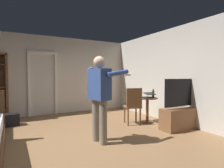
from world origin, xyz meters
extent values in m
plane|color=olive|center=(0.00, 0.00, 0.00)|extent=(6.66, 6.66, 0.00)
cube|color=beige|center=(0.00, 3.09, 1.33)|extent=(6.02, 0.12, 2.66)
cube|color=beige|center=(2.95, 0.00, 1.33)|extent=(0.12, 6.30, 2.66)
cube|color=white|center=(-0.60, 3.01, 1.02)|extent=(0.08, 0.08, 2.05)
cube|color=white|center=(0.25, 3.01, 1.02)|extent=(0.08, 0.08, 2.05)
cube|color=white|center=(-0.17, 3.01, 2.09)|extent=(0.93, 0.08, 0.08)
cube|color=brown|center=(-1.21, 2.83, 0.98)|extent=(0.06, 0.32, 1.97)
cube|color=brown|center=(2.59, -0.33, 0.26)|extent=(1.14, 0.40, 0.52)
cube|color=black|center=(2.59, -0.35, 0.91)|extent=(1.16, 0.05, 0.67)
cube|color=#657458|center=(2.59, -0.32, 0.91)|extent=(1.10, 0.01, 0.61)
cylinder|color=brown|center=(2.27, 0.58, 0.33)|extent=(0.08, 0.08, 0.67)
cylinder|color=brown|center=(2.27, 0.58, 0.01)|extent=(0.34, 0.34, 0.03)
cylinder|color=brown|center=(2.27, 0.58, 0.68)|extent=(0.57, 0.57, 0.03)
cube|color=black|center=(2.24, 0.58, 0.71)|extent=(0.33, 0.23, 0.02)
cube|color=black|center=(2.24, 0.46, 0.82)|extent=(0.33, 0.21, 0.06)
cube|color=navy|center=(2.24, 0.47, 0.82)|extent=(0.30, 0.18, 0.05)
cylinder|color=#283A24|center=(2.41, 0.50, 0.80)|extent=(0.06, 0.06, 0.20)
cylinder|color=#283A24|center=(2.41, 0.50, 0.92)|extent=(0.03, 0.03, 0.05)
cylinder|color=brown|center=(2.00, 0.76, 0.23)|extent=(0.04, 0.04, 0.45)
cylinder|color=brown|center=(1.68, 0.86, 0.23)|extent=(0.04, 0.04, 0.45)
cylinder|color=brown|center=(1.90, 0.43, 0.23)|extent=(0.04, 0.04, 0.45)
cylinder|color=brown|center=(1.58, 0.53, 0.23)|extent=(0.04, 0.04, 0.45)
cube|color=brown|center=(1.79, 0.64, 0.47)|extent=(0.52, 0.52, 0.04)
cube|color=brown|center=(1.74, 0.48, 0.74)|extent=(0.41, 0.16, 0.50)
cylinder|color=gray|center=(0.39, -0.07, 0.43)|extent=(0.15, 0.15, 0.85)
cylinder|color=gray|center=(0.43, -0.32, 0.43)|extent=(0.15, 0.15, 0.85)
cube|color=#334C8C|center=(0.41, -0.19, 1.15)|extent=(0.33, 0.50, 0.60)
sphere|color=#D8AD8C|center=(0.41, -0.19, 1.58)|extent=(0.23, 0.23, 0.23)
cylinder|color=#334C8C|center=(0.46, 0.07, 1.26)|extent=(0.34, 0.15, 0.49)
cylinder|color=#334C8C|center=(0.70, -0.40, 1.37)|extent=(0.52, 0.18, 0.16)
cube|color=white|center=(0.95, -0.38, 1.33)|extent=(0.12, 0.06, 0.04)
cube|color=black|center=(-1.24, 2.01, 0.16)|extent=(0.65, 0.40, 0.31)
camera|label=1|loc=(-1.09, -3.42, 1.31)|focal=29.25mm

